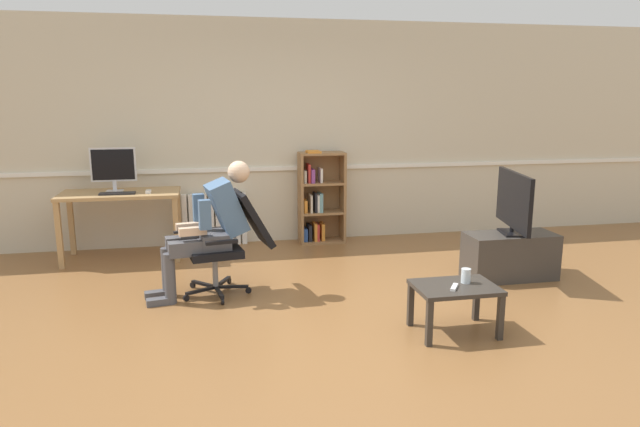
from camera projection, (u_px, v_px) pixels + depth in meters
ground_plane at (322, 317)px, 4.68m from camera, size 18.00×18.00×0.00m
back_wall at (279, 133)px, 6.95m from camera, size 12.00×0.13×2.70m
computer_desk at (121, 202)px, 6.26m from camera, size 1.28×0.65×0.76m
imac_monitor at (113, 166)px, 6.24m from camera, size 0.49×0.14×0.49m
keyboard at (117, 193)px, 6.10m from camera, size 0.37×0.12×0.02m
computer_mouse at (148, 192)px, 6.18m from camera, size 0.06×0.10×0.03m
bookshelf at (319, 200)px, 7.00m from camera, size 0.56×0.29×1.15m
radiator at (215, 219)px, 6.89m from camera, size 0.77×0.08×0.64m
office_chair at (232, 238)px, 5.19m from camera, size 0.85×0.63×0.95m
person_seated at (210, 225)px, 5.09m from camera, size 0.99×0.47×1.23m
tv_stand at (510, 256)px, 5.65m from camera, size 0.89×0.40×0.46m
tv_screen at (514, 202)px, 5.54m from camera, size 0.26×0.93×0.61m
coffee_table at (455, 293)px, 4.32m from camera, size 0.62×0.45×0.38m
drinking_glass at (466, 276)px, 4.36m from camera, size 0.07×0.07×0.11m
spare_remote at (454, 287)px, 4.24m from camera, size 0.11×0.14×0.02m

